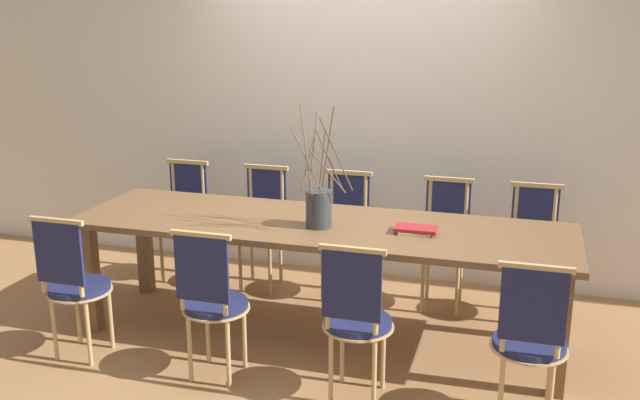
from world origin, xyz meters
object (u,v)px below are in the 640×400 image
at_px(vase_centerpiece, 319,207).
at_px(book_stack, 415,230).
at_px(chair_near_center, 356,316).
at_px(chair_far_center, 345,230).
at_px(dining_table, 320,236).

xyz_separation_m(vase_centerpiece, book_stack, (0.60, 0.05, -0.11)).
bearing_deg(vase_centerpiece, chair_near_center, -57.96).
xyz_separation_m(chair_far_center, vase_centerpiece, (0.04, -0.79, 0.40)).
relative_size(dining_table, chair_far_center, 3.39).
relative_size(chair_near_center, vase_centerpiece, 1.22).
distance_m(chair_near_center, book_stack, 0.77).
xyz_separation_m(chair_far_center, book_stack, (0.63, -0.75, 0.29)).
bearing_deg(dining_table, book_stack, -3.00).
xyz_separation_m(dining_table, book_stack, (0.61, -0.03, 0.11)).
relative_size(vase_centerpiece, book_stack, 2.98).
distance_m(dining_table, vase_centerpiece, 0.23).
xyz_separation_m(chair_near_center, vase_centerpiece, (-0.40, 0.63, 0.40)).
distance_m(dining_table, chair_far_center, 0.74).
distance_m(vase_centerpiece, book_stack, 0.61).
bearing_deg(chair_near_center, book_stack, 73.76).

